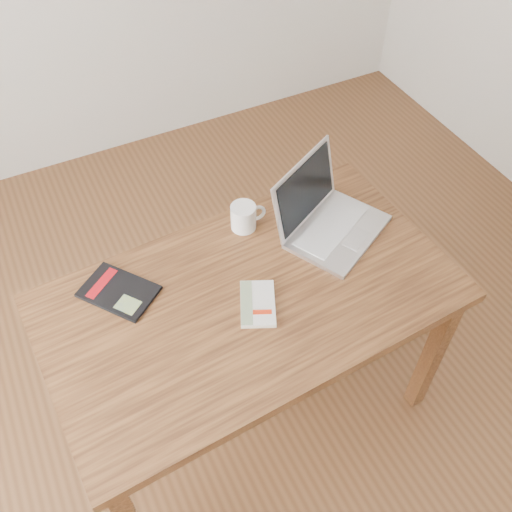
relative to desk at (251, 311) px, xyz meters
name	(u,v)px	position (x,y,z in m)	size (l,w,h in m)	color
room	(223,174)	(-0.11, -0.08, 0.69)	(4.04, 4.04, 2.70)	brown
desk	(251,311)	(0.00, 0.00, 0.00)	(1.35, 0.83, 0.75)	brown
white_guidebook	(258,304)	(0.00, -0.05, 0.10)	(0.17, 0.20, 0.02)	silver
black_guidebook	(119,291)	(-0.37, 0.20, 0.10)	(0.26, 0.28, 0.01)	black
laptop	(326,217)	(0.37, 0.15, 0.14)	(0.44, 0.42, 0.24)	silver
coffee_mug	(244,216)	(0.12, 0.28, 0.14)	(0.13, 0.09, 0.10)	white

